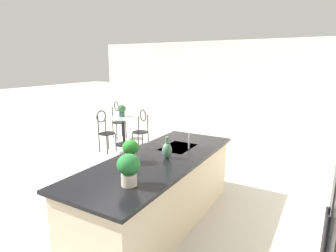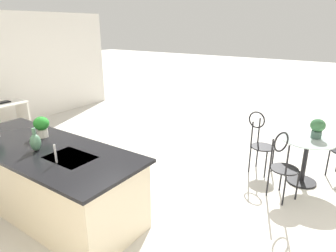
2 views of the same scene
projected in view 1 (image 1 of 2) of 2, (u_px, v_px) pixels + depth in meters
ground_plane at (124, 198)px, 4.53m from camera, size 40.00×40.00×0.00m
wall_left_window at (218, 91)px, 7.83m from camera, size 0.12×7.80×2.70m
kitchen_island at (159, 190)px, 3.77m from camera, size 2.80×1.06×0.92m
bistro_table at (124, 128)px, 7.32m from camera, size 0.80×0.80×0.74m
chair_near_window at (118, 118)px, 7.99m from camera, size 0.51×0.52×1.04m
chair_by_island at (141, 128)px, 6.80m from camera, size 0.50×0.52×1.04m
chair_toward_desk at (105, 129)px, 6.68m from camera, size 0.50×0.42×1.04m
sink_faucet at (189, 142)px, 4.01m from camera, size 0.02×0.02×0.22m
potted_plant_on_table at (122, 110)px, 7.34m from camera, size 0.21×0.21×0.30m
potted_plant_counter_near at (131, 150)px, 3.48m from camera, size 0.20×0.20×0.29m
potted_plant_counter_far at (129, 168)px, 2.81m from camera, size 0.24×0.24×0.33m
vase_on_counter at (167, 150)px, 3.63m from camera, size 0.13×0.13×0.29m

